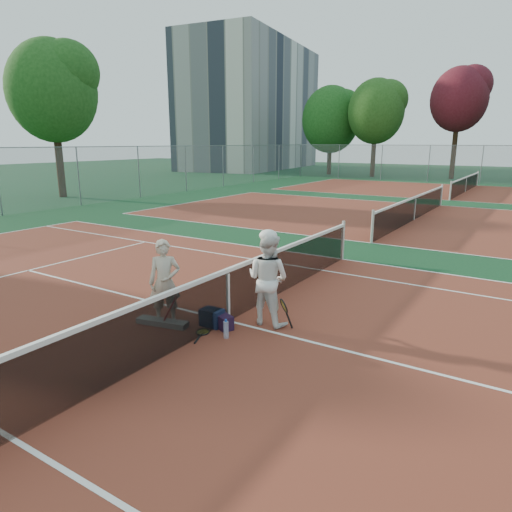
# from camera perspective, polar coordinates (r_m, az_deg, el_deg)

# --- Properties ---
(ground) EXTENTS (130.00, 130.00, 0.00)m
(ground) POSITION_cam_1_polar(r_m,az_deg,el_deg) (8.56, -3.45, -8.14)
(ground) COLOR #0F371C
(ground) RESTS_ON ground
(court_main) EXTENTS (23.77, 10.97, 0.01)m
(court_main) POSITION_cam_1_polar(r_m,az_deg,el_deg) (8.56, -3.46, -8.12)
(court_main) COLOR maroon
(court_main) RESTS_ON ground
(court_far_a) EXTENTS (23.77, 10.97, 0.01)m
(court_far_a) POSITION_cam_1_polar(r_m,az_deg,el_deg) (20.69, 19.12, 4.29)
(court_far_a) COLOR maroon
(court_far_a) RESTS_ON ground
(court_far_b) EXTENTS (23.77, 10.97, 0.01)m
(court_far_b) POSITION_cam_1_polar(r_m,az_deg,el_deg) (33.88, 24.67, 7.30)
(court_far_b) COLOR maroon
(court_far_b) RESTS_ON ground
(net_main) EXTENTS (0.10, 10.98, 1.02)m
(net_main) POSITION_cam_1_polar(r_m,az_deg,el_deg) (8.38, -3.51, -4.91)
(net_main) COLOR black
(net_main) RESTS_ON ground
(net_far_a) EXTENTS (0.10, 10.98, 1.02)m
(net_far_a) POSITION_cam_1_polar(r_m,az_deg,el_deg) (20.62, 19.23, 5.68)
(net_far_a) COLOR black
(net_far_a) RESTS_ON ground
(net_far_b) EXTENTS (0.10, 10.98, 1.02)m
(net_far_b) POSITION_cam_1_polar(r_m,az_deg,el_deg) (33.83, 24.76, 8.15)
(net_far_b) COLOR black
(net_far_b) RESTS_ON ground
(fence_back) EXTENTS (32.00, 0.06, 3.00)m
(fence_back) POSITION_cam_1_polar(r_m,az_deg,el_deg) (40.70, 26.37, 10.17)
(fence_back) COLOR slate
(fence_back) RESTS_ON ground
(fence_left) EXTENTS (0.06, 54.50, 3.00)m
(fence_left) POSITION_cam_1_polar(r_m,az_deg,el_deg) (24.57, -25.24, 8.68)
(fence_left) COLOR slate
(fence_left) RESTS_ON ground
(apartment_block) EXTENTS (12.96, 23.18, 15.00)m
(apartment_block) POSITION_cam_1_polar(r_m,az_deg,el_deg) (60.22, -0.42, 18.10)
(apartment_block) COLOR beige
(apartment_block) RESTS_ON ground
(player_a) EXTENTS (0.68, 0.64, 1.56)m
(player_a) POSITION_cam_1_polar(r_m,az_deg,el_deg) (8.38, -11.34, -3.23)
(player_a) COLOR beige
(player_a) RESTS_ON ground
(player_b) EXTENTS (0.84, 0.66, 1.68)m
(player_b) POSITION_cam_1_polar(r_m,az_deg,el_deg) (8.20, 1.50, -2.90)
(player_b) COLOR white
(player_b) RESTS_ON ground
(racket_red) EXTENTS (0.40, 0.39, 0.55)m
(racket_red) POSITION_cam_1_polar(r_m,az_deg,el_deg) (8.37, -10.35, -6.87)
(racket_red) COLOR maroon
(racket_red) RESTS_ON ground
(racket_black_held) EXTENTS (0.36, 0.36, 0.57)m
(racket_black_held) POSITION_cam_1_polar(r_m,az_deg,el_deg) (8.10, 3.48, -7.29)
(racket_black_held) COLOR black
(racket_black_held) RESTS_ON ground
(racket_spare) EXTENTS (0.48, 0.66, 0.03)m
(racket_spare) POSITION_cam_1_polar(r_m,az_deg,el_deg) (8.11, -6.66, -9.42)
(racket_spare) COLOR black
(racket_spare) RESTS_ON ground
(sports_bag_navy) EXTENTS (0.41, 0.28, 0.32)m
(sports_bag_navy) POSITION_cam_1_polar(r_m,az_deg,el_deg) (8.33, -5.51, -7.66)
(sports_bag_navy) COLOR black
(sports_bag_navy) RESTS_ON ground
(sports_bag_purple) EXTENTS (0.37, 0.32, 0.26)m
(sports_bag_purple) POSITION_cam_1_polar(r_m,az_deg,el_deg) (8.19, -3.97, -8.26)
(sports_bag_purple) COLOR black
(sports_bag_purple) RESTS_ON ground
(net_cover_canvas) EXTENTS (1.01, 0.43, 0.10)m
(net_cover_canvas) POSITION_cam_1_polar(r_m,az_deg,el_deg) (8.53, -11.62, -8.13)
(net_cover_canvas) COLOR slate
(net_cover_canvas) RESTS_ON ground
(water_bottle) EXTENTS (0.09, 0.09, 0.30)m
(water_bottle) POSITION_cam_1_polar(r_m,az_deg,el_deg) (7.81, -3.77, -9.20)
(water_bottle) COLOR #C5DAF9
(water_bottle) RESTS_ON ground
(tree_back_0) EXTENTS (5.76, 5.76, 8.77)m
(tree_back_0) POSITION_cam_1_polar(r_m,az_deg,el_deg) (48.57, 9.33, 16.47)
(tree_back_0) COLOR #382314
(tree_back_0) RESTS_ON ground
(tree_back_1) EXTENTS (5.19, 5.19, 9.01)m
(tree_back_1) POSITION_cam_1_polar(r_m,az_deg,el_deg) (45.97, 14.76, 17.05)
(tree_back_1) COLOR #382314
(tree_back_1) RESTS_ON ground
(tree_back_maroon) EXTENTS (4.83, 4.83, 9.65)m
(tree_back_maroon) POSITION_cam_1_polar(r_m,az_deg,el_deg) (45.65, 24.05, 17.41)
(tree_back_maroon) COLOR #382314
(tree_back_maroon) RESTS_ON ground
(tree_left_1) EXTENTS (5.03, 5.03, 8.98)m
(tree_left_1) POSITION_cam_1_polar(r_m,az_deg,el_deg) (30.29, -24.09, 18.25)
(tree_left_1) COLOR #382314
(tree_left_1) RESTS_ON ground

